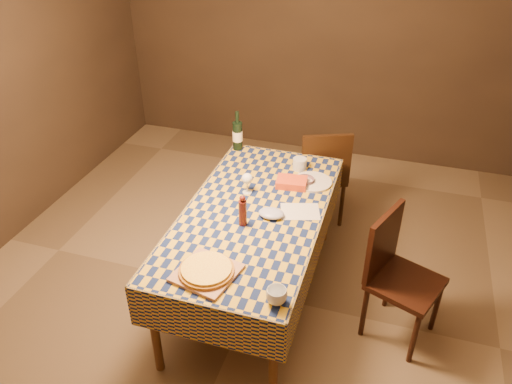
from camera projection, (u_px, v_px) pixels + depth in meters
room at (254, 135)px, 3.10m from camera, size 5.00×5.10×2.70m
dining_table at (254, 221)px, 3.46m from camera, size 0.94×1.84×0.77m
cutting_board at (207, 273)px, 2.88m from camera, size 0.39×0.39×0.02m
pizza at (206, 270)px, 2.86m from camera, size 0.42×0.42×0.03m
pepper_mill at (243, 211)px, 3.24m from camera, size 0.06×0.06×0.22m
bowl at (305, 181)px, 3.72m from camera, size 0.16×0.16×0.04m
wine_glass at (247, 179)px, 3.56m from camera, size 0.08×0.08×0.16m
wine_bottle at (238, 135)px, 4.13m from camera, size 0.10×0.10×0.34m
deli_tub at (300, 164)px, 3.88m from camera, size 0.13×0.13×0.09m
takeout_container at (292, 182)px, 3.68m from camera, size 0.24×0.18×0.06m
white_plate at (312, 182)px, 3.73m from camera, size 0.36×0.36×0.02m
tumbler at (277, 296)px, 2.67m from camera, size 0.13×0.13×0.09m
flour_patch at (300, 211)px, 3.41m from camera, size 0.31×0.27×0.00m
flour_bag at (271, 213)px, 3.35m from camera, size 0.21×0.18×0.05m
chair_far at (322, 171)px, 4.36m from camera, size 0.55×0.55×0.93m
chair_right at (396, 270)px, 3.28m from camera, size 0.55×0.55×0.93m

